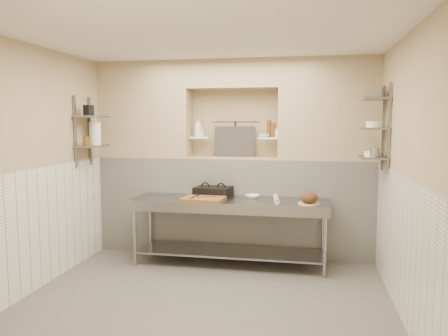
% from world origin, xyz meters
% --- Properties ---
extents(floor, '(4.00, 3.90, 0.10)m').
position_xyz_m(floor, '(0.00, 0.00, -0.05)').
color(floor, '#615C56').
rests_on(floor, ground).
extents(ceiling, '(4.00, 3.90, 0.10)m').
position_xyz_m(ceiling, '(0.00, 0.00, 2.85)').
color(ceiling, silver).
rests_on(ceiling, ground).
extents(wall_left, '(0.10, 3.90, 2.80)m').
position_xyz_m(wall_left, '(-2.05, 0.00, 1.40)').
color(wall_left, tan).
rests_on(wall_left, ground).
extents(wall_right, '(0.10, 3.90, 2.80)m').
position_xyz_m(wall_right, '(2.05, 0.00, 1.40)').
color(wall_right, tan).
rests_on(wall_right, ground).
extents(wall_back, '(4.00, 0.10, 2.80)m').
position_xyz_m(wall_back, '(0.00, 2.00, 1.40)').
color(wall_back, tan).
rests_on(wall_back, ground).
extents(wall_front, '(4.00, 0.10, 2.80)m').
position_xyz_m(wall_front, '(0.00, -2.00, 1.40)').
color(wall_front, tan).
rests_on(wall_front, ground).
extents(backwall_lower, '(4.00, 0.40, 1.40)m').
position_xyz_m(backwall_lower, '(0.00, 1.75, 0.70)').
color(backwall_lower, white).
rests_on(backwall_lower, floor).
extents(alcove_sill, '(1.30, 0.40, 0.02)m').
position_xyz_m(alcove_sill, '(0.00, 1.75, 1.41)').
color(alcove_sill, tan).
rests_on(alcove_sill, backwall_lower).
extents(backwall_pillar_left, '(1.35, 0.40, 1.40)m').
position_xyz_m(backwall_pillar_left, '(-1.33, 1.75, 2.10)').
color(backwall_pillar_left, tan).
rests_on(backwall_pillar_left, backwall_lower).
extents(backwall_pillar_right, '(1.35, 0.40, 1.40)m').
position_xyz_m(backwall_pillar_right, '(1.33, 1.75, 2.10)').
color(backwall_pillar_right, tan).
rests_on(backwall_pillar_right, backwall_lower).
extents(backwall_header, '(1.30, 0.40, 0.40)m').
position_xyz_m(backwall_header, '(0.00, 1.75, 2.60)').
color(backwall_header, tan).
rests_on(backwall_header, backwall_lower).
extents(wainscot_left, '(0.02, 3.90, 1.40)m').
position_xyz_m(wainscot_left, '(-1.99, 0.00, 0.70)').
color(wainscot_left, white).
rests_on(wainscot_left, floor).
extents(wainscot_right, '(0.02, 3.90, 1.40)m').
position_xyz_m(wainscot_right, '(1.99, 0.00, 0.70)').
color(wainscot_right, white).
rests_on(wainscot_right, floor).
extents(alcove_shelf_left, '(0.28, 0.16, 0.02)m').
position_xyz_m(alcove_shelf_left, '(-0.50, 1.75, 1.70)').
color(alcove_shelf_left, white).
rests_on(alcove_shelf_left, backwall_lower).
extents(alcove_shelf_right, '(0.28, 0.16, 0.02)m').
position_xyz_m(alcove_shelf_right, '(0.50, 1.75, 1.70)').
color(alcove_shelf_right, white).
rests_on(alcove_shelf_right, backwall_lower).
extents(utensil_rail, '(0.70, 0.02, 0.02)m').
position_xyz_m(utensil_rail, '(0.00, 1.92, 1.95)').
color(utensil_rail, gray).
rests_on(utensil_rail, wall_back).
extents(hanging_steel, '(0.02, 0.02, 0.30)m').
position_xyz_m(hanging_steel, '(0.00, 1.90, 1.78)').
color(hanging_steel, black).
rests_on(hanging_steel, utensil_rail).
extents(splash_panel, '(0.60, 0.08, 0.45)m').
position_xyz_m(splash_panel, '(0.00, 1.85, 1.64)').
color(splash_panel, '#383330').
rests_on(splash_panel, alcove_sill).
extents(shelf_rail_left_a, '(0.03, 0.03, 0.95)m').
position_xyz_m(shelf_rail_left_a, '(-1.98, 1.25, 1.80)').
color(shelf_rail_left_a, slate).
rests_on(shelf_rail_left_a, wall_left).
extents(shelf_rail_left_b, '(0.03, 0.03, 0.95)m').
position_xyz_m(shelf_rail_left_b, '(-1.98, 0.85, 1.80)').
color(shelf_rail_left_b, slate).
rests_on(shelf_rail_left_b, wall_left).
extents(wall_shelf_left_lower, '(0.30, 0.50, 0.02)m').
position_xyz_m(wall_shelf_left_lower, '(-1.84, 1.05, 1.60)').
color(wall_shelf_left_lower, slate).
rests_on(wall_shelf_left_lower, wall_left).
extents(wall_shelf_left_upper, '(0.30, 0.50, 0.03)m').
position_xyz_m(wall_shelf_left_upper, '(-1.84, 1.05, 2.00)').
color(wall_shelf_left_upper, slate).
rests_on(wall_shelf_left_upper, wall_left).
extents(shelf_rail_right_a, '(0.03, 0.03, 1.05)m').
position_xyz_m(shelf_rail_right_a, '(1.98, 1.25, 1.85)').
color(shelf_rail_right_a, slate).
rests_on(shelf_rail_right_a, wall_right).
extents(shelf_rail_right_b, '(0.03, 0.03, 1.05)m').
position_xyz_m(shelf_rail_right_b, '(1.98, 0.85, 1.85)').
color(shelf_rail_right_b, slate).
rests_on(shelf_rail_right_b, wall_right).
extents(wall_shelf_right_lower, '(0.30, 0.50, 0.02)m').
position_xyz_m(wall_shelf_right_lower, '(1.84, 1.05, 1.50)').
color(wall_shelf_right_lower, slate).
rests_on(wall_shelf_right_lower, wall_right).
extents(wall_shelf_right_mid, '(0.30, 0.50, 0.02)m').
position_xyz_m(wall_shelf_right_mid, '(1.84, 1.05, 1.85)').
color(wall_shelf_right_mid, slate).
rests_on(wall_shelf_right_mid, wall_right).
extents(wall_shelf_right_upper, '(0.30, 0.50, 0.03)m').
position_xyz_m(wall_shelf_right_upper, '(1.84, 1.05, 2.20)').
color(wall_shelf_right_upper, slate).
rests_on(wall_shelf_right_upper, wall_right).
extents(prep_table, '(2.60, 0.70, 0.90)m').
position_xyz_m(prep_table, '(0.05, 1.18, 0.64)').
color(prep_table, gray).
rests_on(prep_table, floor).
extents(panini_press, '(0.53, 0.42, 0.13)m').
position_xyz_m(panini_press, '(-0.22, 1.37, 0.97)').
color(panini_press, black).
rests_on(panini_press, prep_table).
extents(cutting_board, '(0.55, 0.40, 0.05)m').
position_xyz_m(cutting_board, '(-0.26, 0.99, 0.92)').
color(cutting_board, brown).
rests_on(cutting_board, prep_table).
extents(knife_blade, '(0.23, 0.17, 0.01)m').
position_xyz_m(knife_blade, '(-0.23, 1.04, 0.95)').
color(knife_blade, gray).
rests_on(knife_blade, cutting_board).
extents(tongs, '(0.07, 0.27, 0.03)m').
position_xyz_m(tongs, '(-0.38, 0.97, 0.96)').
color(tongs, gray).
rests_on(tongs, cutting_board).
extents(mixing_bowl, '(0.23, 0.23, 0.05)m').
position_xyz_m(mixing_bowl, '(0.34, 1.33, 0.92)').
color(mixing_bowl, white).
rests_on(mixing_bowl, prep_table).
extents(rolling_pin, '(0.12, 0.46, 0.07)m').
position_xyz_m(rolling_pin, '(0.67, 1.14, 0.93)').
color(rolling_pin, '#DBBB85').
rests_on(rolling_pin, prep_table).
extents(bread_board, '(0.27, 0.27, 0.02)m').
position_xyz_m(bread_board, '(1.08, 1.03, 0.91)').
color(bread_board, '#DBBB85').
rests_on(bread_board, prep_table).
extents(bread_loaf, '(0.22, 0.22, 0.13)m').
position_xyz_m(bread_loaf, '(1.08, 1.03, 0.98)').
color(bread_loaf, '#4C2D19').
rests_on(bread_loaf, bread_board).
extents(bottle_soap, '(0.12, 0.12, 0.27)m').
position_xyz_m(bottle_soap, '(-0.52, 1.74, 1.85)').
color(bottle_soap, white).
rests_on(bottle_soap, alcove_shelf_left).
extents(jar_alcove, '(0.07, 0.07, 0.11)m').
position_xyz_m(jar_alcove, '(-0.47, 1.77, 1.77)').
color(jar_alcove, tan).
rests_on(jar_alcove, alcove_shelf_left).
extents(bowl_alcove, '(0.17, 0.17, 0.05)m').
position_xyz_m(bowl_alcove, '(0.45, 1.74, 1.74)').
color(bowl_alcove, white).
rests_on(bowl_alcove, alcove_shelf_right).
extents(condiment_a, '(0.06, 0.06, 0.20)m').
position_xyz_m(condiment_a, '(0.58, 1.76, 1.81)').
color(condiment_a, '#5C3A11').
rests_on(condiment_a, alcove_shelf_right).
extents(condiment_b, '(0.06, 0.06, 0.24)m').
position_xyz_m(condiment_b, '(0.51, 1.78, 1.83)').
color(condiment_b, '#5C3A11').
rests_on(condiment_b, alcove_shelf_right).
extents(condiment_c, '(0.07, 0.07, 0.12)m').
position_xyz_m(condiment_c, '(0.64, 1.74, 1.77)').
color(condiment_c, white).
rests_on(condiment_c, alcove_shelf_right).
extents(jug_left, '(0.16, 0.16, 0.31)m').
position_xyz_m(jug_left, '(-1.84, 1.14, 1.77)').
color(jug_left, white).
rests_on(jug_left, wall_shelf_left_lower).
extents(jar_left, '(0.08, 0.08, 0.12)m').
position_xyz_m(jar_left, '(-1.84, 0.88, 1.67)').
color(jar_left, '#5C3A11').
rests_on(jar_left, wall_shelf_left_lower).
extents(box_left_upper, '(0.13, 0.13, 0.14)m').
position_xyz_m(box_left_upper, '(-1.84, 0.97, 2.08)').
color(box_left_upper, black).
rests_on(box_left_upper, wall_shelf_left_upper).
extents(bowl_right, '(0.21, 0.21, 0.06)m').
position_xyz_m(bowl_right, '(1.84, 1.09, 1.54)').
color(bowl_right, white).
rests_on(bowl_right, wall_shelf_right_lower).
extents(canister_right, '(0.11, 0.11, 0.11)m').
position_xyz_m(canister_right, '(1.84, 0.94, 1.57)').
color(canister_right, gray).
rests_on(canister_right, wall_shelf_right_lower).
extents(bowl_right_mid, '(0.20, 0.20, 0.07)m').
position_xyz_m(bowl_right_mid, '(1.84, 1.04, 1.90)').
color(bowl_right_mid, white).
rests_on(bowl_right_mid, wall_shelf_right_mid).
extents(basket_right, '(0.18, 0.21, 0.12)m').
position_xyz_m(basket_right, '(1.84, 1.08, 2.27)').
color(basket_right, gray).
rests_on(basket_right, wall_shelf_right_upper).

